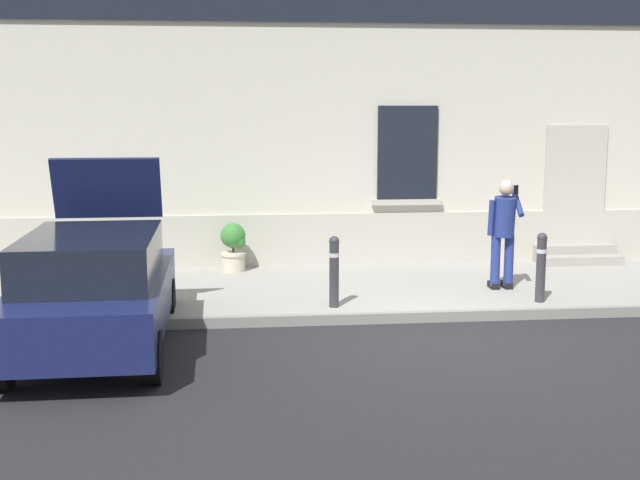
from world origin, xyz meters
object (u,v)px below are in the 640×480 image
(bollard_far_left, at_px, (334,269))
(planter_olive, at_px, (108,248))
(person_on_phone, at_px, (504,227))
(bollard_near_person, at_px, (541,265))
(planter_cream, at_px, (234,246))
(hatchback_car_navy, at_px, (95,288))

(bollard_far_left, bearing_deg, planter_olive, 141.61)
(person_on_phone, relative_size, planter_olive, 2.04)
(planter_olive, bearing_deg, bollard_near_person, -23.12)
(bollard_far_left, distance_m, person_on_phone, 2.98)
(bollard_far_left, xyz_separation_m, person_on_phone, (2.81, 0.90, 0.44))
(bollard_far_left, height_order, planter_cream, bollard_far_left)
(bollard_near_person, relative_size, planter_cream, 1.22)
(bollard_near_person, relative_size, person_on_phone, 0.60)
(hatchback_car_navy, xyz_separation_m, planter_olive, (-0.45, 4.19, -0.19))
(bollard_near_person, relative_size, bollard_far_left, 1.00)
(hatchback_car_navy, relative_size, bollard_near_person, 3.91)
(hatchback_car_navy, relative_size, person_on_phone, 2.34)
(hatchback_car_navy, height_order, bollard_near_person, hatchback_car_navy)
(person_on_phone, relative_size, planter_cream, 2.04)
(hatchback_car_navy, height_order, person_on_phone, hatchback_car_navy)
(person_on_phone, bearing_deg, planter_cream, 166.69)
(bollard_far_left, bearing_deg, hatchback_car_navy, -157.30)
(bollard_near_person, xyz_separation_m, planter_cream, (-4.54, 2.81, -0.11))
(bollard_far_left, xyz_separation_m, planter_olive, (-3.62, 2.86, -0.11))
(bollard_far_left, xyz_separation_m, planter_cream, (-1.44, 2.81, -0.11))
(bollard_near_person, bearing_deg, hatchback_car_navy, -168.05)
(bollard_near_person, height_order, planter_olive, bollard_near_person)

